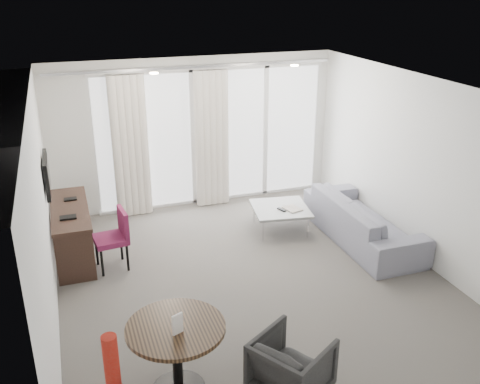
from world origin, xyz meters
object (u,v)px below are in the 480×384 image
object	(u,v)px
round_table	(177,359)
rattan_chair_a	(224,151)
coffee_table	(280,219)
rattan_chair_b	(238,142)
desk	(73,233)
tub_armchair	(291,366)
desk_chair	(111,240)
sofa	(362,220)

from	to	relation	value
round_table	rattan_chair_a	bearing A→B (deg)	68.48
coffee_table	rattan_chair_b	xyz separation A→B (m)	(0.51, 3.63, 0.20)
coffee_table	rattan_chair_a	world-z (taller)	rattan_chair_a
rattan_chair_a	desk	bearing A→B (deg)	-145.78
tub_armchair	rattan_chair_a	world-z (taller)	rattan_chair_a
desk_chair	rattan_chair_a	bearing A→B (deg)	44.33
rattan_chair_a	sofa	bearing A→B (deg)	-80.76
rattan_chair_a	rattan_chair_b	xyz separation A→B (m)	(0.53, 0.70, -0.06)
rattan_chair_b	desk_chair	bearing A→B (deg)	-110.42
desk	round_table	size ratio (longest dim) A/B	1.73
tub_armchair	coffee_table	xyz separation A→B (m)	(1.33, 3.41, -0.12)
desk	sofa	world-z (taller)	desk
sofa	rattan_chair_b	world-z (taller)	rattan_chair_b
coffee_table	rattan_chair_a	distance (m)	2.95
desk_chair	coffee_table	bearing A→B (deg)	1.11
rattan_chair_a	tub_armchair	bearing A→B (deg)	-108.72
desk_chair	rattan_chair_b	size ratio (longest dim) A/B	1.10
rattan_chair_b	coffee_table	bearing A→B (deg)	-79.59
desk	tub_armchair	bearing A→B (deg)	-62.38
round_table	coffee_table	distance (m)	3.85
desk	sofa	xyz separation A→B (m)	(4.25, -0.89, -0.05)
desk_chair	rattan_chair_b	bearing A→B (deg)	44.68
tub_armchair	rattan_chair_a	size ratio (longest dim) A/B	0.75
desk	coffee_table	size ratio (longest dim) A/B	1.90
round_table	coffee_table	bearing A→B (deg)	52.00
coffee_table	rattan_chair_a	size ratio (longest dim) A/B	0.95
desk	coffee_table	world-z (taller)	desk
round_table	rattan_chair_a	world-z (taller)	rattan_chair_a
desk_chair	sofa	distance (m)	3.78
desk_chair	sofa	world-z (taller)	desk_chair
coffee_table	sofa	xyz separation A→B (m)	(1.06, -0.74, 0.14)
tub_armchair	sofa	bearing A→B (deg)	-73.70
coffee_table	sofa	bearing A→B (deg)	-35.06
sofa	rattan_chair_b	size ratio (longest dim) A/B	2.97
desk	rattan_chair_b	distance (m)	5.08
sofa	rattan_chair_b	xyz separation A→B (m)	(-0.55, 4.37, 0.05)
round_table	rattan_chair_a	size ratio (longest dim) A/B	1.05
desk	coffee_table	distance (m)	3.20
coffee_table	sofa	distance (m)	1.30
desk	sofa	bearing A→B (deg)	-11.84
tub_armchair	rattan_chair_b	size ratio (longest dim) A/B	0.87
desk_chair	round_table	distance (m)	2.69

